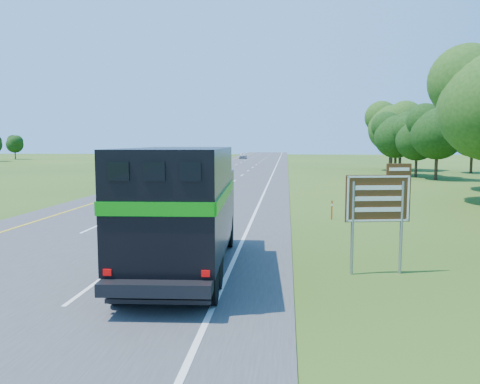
{
  "coord_description": "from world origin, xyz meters",
  "views": [
    {
      "loc": [
        7.27,
        -10.16,
        4.07
      ],
      "look_at": [
        4.89,
        13.77,
        1.51
      ],
      "focal_mm": 35.0,
      "sensor_mm": 36.0,
      "label": 1
    }
  ],
  "objects_px": {
    "white_suv": "(204,167)",
    "far_car": "(243,155)",
    "horse_truck": "(183,206)",
    "exit_sign": "(379,203)"
  },
  "relations": [
    {
      "from": "white_suv",
      "to": "far_car",
      "type": "bearing_deg",
      "value": 93.32
    },
    {
      "from": "exit_sign",
      "to": "far_car",
      "type": "bearing_deg",
      "value": 88.05
    },
    {
      "from": "horse_truck",
      "to": "white_suv",
      "type": "bearing_deg",
      "value": 95.99
    },
    {
      "from": "horse_truck",
      "to": "exit_sign",
      "type": "distance_m",
      "value": 6.03
    },
    {
      "from": "white_suv",
      "to": "horse_truck",
      "type": "bearing_deg",
      "value": -77.87
    },
    {
      "from": "white_suv",
      "to": "exit_sign",
      "type": "relative_size",
      "value": 1.96
    },
    {
      "from": "white_suv",
      "to": "far_car",
      "type": "height_order",
      "value": "white_suv"
    },
    {
      "from": "white_suv",
      "to": "exit_sign",
      "type": "height_order",
      "value": "exit_sign"
    },
    {
      "from": "horse_truck",
      "to": "far_car",
      "type": "bearing_deg",
      "value": 91.02
    },
    {
      "from": "white_suv",
      "to": "exit_sign",
      "type": "distance_m",
      "value": 45.76
    }
  ]
}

